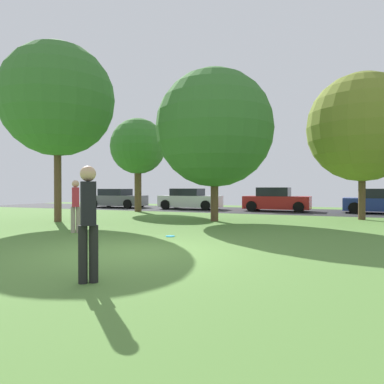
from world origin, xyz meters
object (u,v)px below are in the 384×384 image
maple_tree_far (57,100)px  oak_tree_right (138,147)px  maple_tree_near (362,127)px  frisbee_disc (170,236)px  parked_car_white (190,200)px  person_catcher (76,204)px  oak_tree_center (215,128)px  parked_car_blue (380,202)px  parked_car_red (276,200)px  parked_car_grey (117,199)px  person_thrower (88,217)px

maple_tree_far → oak_tree_right: (-0.35, 7.12, -1.26)m
maple_tree_near → frisbee_disc: size_ratio=24.73×
oak_tree_right → parked_car_white: bearing=61.7°
person_catcher → maple_tree_far: bearing=-171.9°
oak_tree_center → parked_car_blue: size_ratio=1.63×
maple_tree_far → person_catcher: bearing=-39.8°
maple_tree_far → parked_car_blue: maple_tree_far is taller
parked_car_white → parked_car_blue: same height
parked_car_red → oak_tree_right: bearing=-154.5°
parked_car_grey → maple_tree_near: bearing=-15.1°
parked_car_red → person_catcher: bearing=-106.6°
parked_car_red → parked_car_blue: 5.82m
parked_car_grey → maple_tree_far: bearing=-68.2°
person_thrower → parked_car_blue: person_thrower is taller
person_catcher → person_thrower: bearing=-0.0°
parked_car_grey → parked_car_red: size_ratio=1.04×
person_catcher → parked_car_red: 14.17m
maple_tree_far → parked_car_blue: 17.83m
maple_tree_near → parked_car_blue: maple_tree_near is taller
frisbee_disc → parked_car_blue: parked_car_blue is taller
oak_tree_right → person_thrower: 17.15m
oak_tree_right → maple_tree_far: bearing=-87.2°
frisbee_disc → parked_car_blue: bearing=63.9°
oak_tree_right → parked_car_red: bearing=25.5°
person_catcher → frisbee_disc: person_catcher is taller
oak_tree_right → parked_car_blue: (13.54, 3.97, -3.32)m
oak_tree_center → person_catcher: oak_tree_center is taller
oak_tree_center → maple_tree_near: size_ratio=0.99×
maple_tree_far → parked_car_white: 11.72m
maple_tree_near → frisbee_disc: maple_tree_near is taller
maple_tree_near → parked_car_white: maple_tree_near is taller
oak_tree_center → person_catcher: 7.02m
parked_car_red → parked_car_blue: bearing=2.7°
oak_tree_right → parked_car_blue: oak_tree_right is taller
oak_tree_right → person_catcher: bearing=-69.6°
frisbee_disc → parked_car_blue: (6.61, 13.53, 0.63)m
person_thrower → parked_car_grey: (-12.03, 18.28, -0.37)m
oak_tree_right → parked_car_white: 5.23m
parked_car_grey → parked_car_blue: 17.44m
person_thrower → parked_car_white: size_ratio=0.43×
oak_tree_right → frisbee_disc: 12.45m
parked_car_white → parked_car_red: bearing=1.4°
oak_tree_center → maple_tree_near: maple_tree_near is taller
person_catcher → maple_tree_near: bearing=93.6°
parked_car_grey → parked_car_white: bearing=0.8°
maple_tree_far → person_thrower: bearing=-44.7°
frisbee_disc → parked_car_blue: 15.07m
maple_tree_near → parked_car_grey: bearing=164.9°
oak_tree_center → parked_car_blue: (7.09, 8.21, -3.41)m
oak_tree_center → parked_car_white: (-4.53, 7.79, -3.40)m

